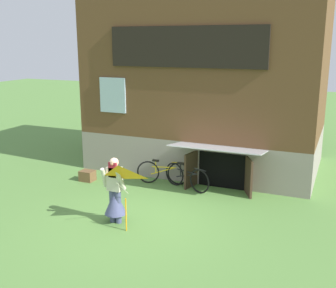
# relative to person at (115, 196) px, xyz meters

# --- Properties ---
(ground_plane) EXTENTS (60.00, 60.00, 0.00)m
(ground_plane) POSITION_rel_person_xyz_m (0.46, 0.38, -0.67)
(ground_plane) COLOR #56843D
(log_house) EXTENTS (7.38, 5.67, 5.56)m
(log_house) POSITION_rel_person_xyz_m (0.46, 5.65, 2.11)
(log_house) COLOR gray
(log_house) RESTS_ON ground_plane
(person) EXTENTS (0.61, 0.52, 1.60)m
(person) POSITION_rel_person_xyz_m (0.00, 0.00, 0.00)
(person) COLOR #474C75
(person) RESTS_ON ground_plane
(kite) EXTENTS (0.86, 0.87, 1.51)m
(kite) POSITION_rel_person_xyz_m (0.40, -0.50, 0.57)
(kite) COLOR orange
(kite) RESTS_ON ground_plane
(bicycle_black) EXTENTS (1.58, 0.61, 0.76)m
(bicycle_black) POSITION_rel_person_xyz_m (0.73, 2.83, -0.30)
(bicycle_black) COLOR black
(bicycle_black) RESTS_ON ground_plane
(bicycle_yellow) EXTENTS (1.60, 0.45, 0.75)m
(bicycle_yellow) POSITION_rel_person_xyz_m (-0.08, 2.98, -0.31)
(bicycle_yellow) COLOR black
(bicycle_yellow) RESTS_ON ground_plane
(wooden_crate) EXTENTS (0.43, 0.36, 0.32)m
(wooden_crate) POSITION_rel_person_xyz_m (-2.35, 2.31, -0.51)
(wooden_crate) COLOR brown
(wooden_crate) RESTS_ON ground_plane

